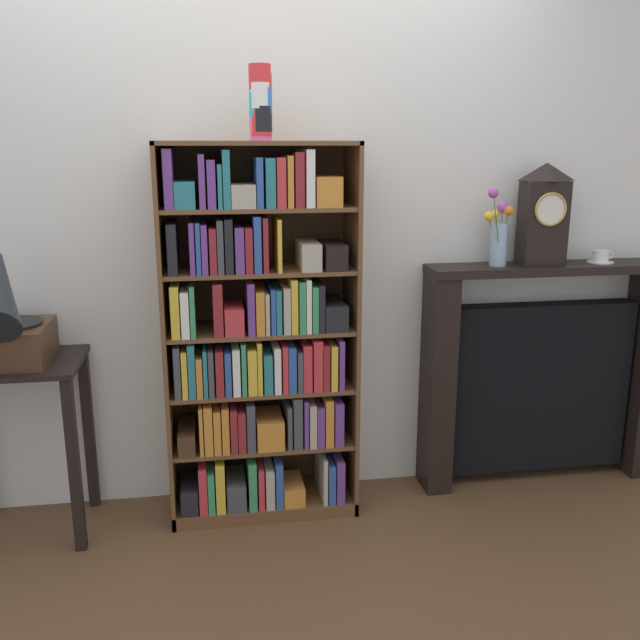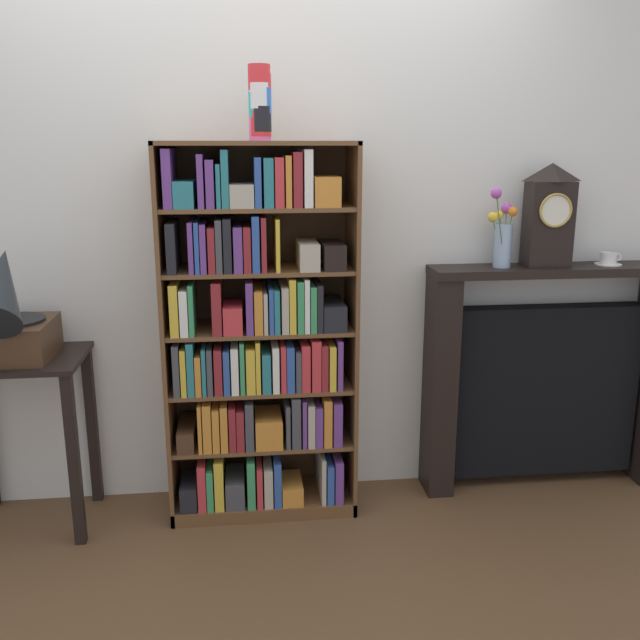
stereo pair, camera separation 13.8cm
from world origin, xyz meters
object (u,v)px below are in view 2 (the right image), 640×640
at_px(teacup_with_saucer, 609,259).
at_px(gramophone, 6,311).
at_px(fireplace_mantel, 546,379).
at_px(flower_vase, 502,236).
at_px(side_table_left, 23,405).
at_px(mantel_clock, 549,215).
at_px(bookshelf, 258,346).
at_px(cup_stack, 260,103).

bearing_deg(teacup_with_saucer, gramophone, -176.19).
relative_size(fireplace_mantel, flower_vase, 3.28).
distance_m(flower_vase, teacup_with_saucer, 0.53).
height_order(side_table_left, gramophone, gramophone).
height_order(mantel_clock, teacup_with_saucer, mantel_clock).
bearing_deg(mantel_clock, bookshelf, -176.95).
distance_m(bookshelf, side_table_left, 1.03).
distance_m(mantel_clock, teacup_with_saucer, 0.37).
height_order(cup_stack, gramophone, cup_stack).
xyz_separation_m(mantel_clock, flower_vase, (-0.21, -0.00, -0.09)).
bearing_deg(flower_vase, mantel_clock, 0.49).
distance_m(cup_stack, gramophone, 1.31).
bearing_deg(teacup_with_saucer, cup_stack, -176.25).
bearing_deg(fireplace_mantel, gramophone, -175.34).
xyz_separation_m(gramophone, flower_vase, (2.12, 0.17, 0.25)).
bearing_deg(cup_stack, mantel_clock, 4.54).
relative_size(fireplace_mantel, teacup_with_saucer, 9.52).
bearing_deg(gramophone, flower_vase, 4.63).
xyz_separation_m(bookshelf, teacup_with_saucer, (1.63, 0.07, 0.34)).
bearing_deg(mantel_clock, fireplace_mantel, 18.71).
height_order(cup_stack, fireplace_mantel, cup_stack).
xyz_separation_m(cup_stack, teacup_with_saucer, (1.60, 0.10, -0.68)).
bearing_deg(teacup_with_saucer, fireplace_mantel, 175.50).
xyz_separation_m(gramophone, fireplace_mantel, (2.39, 0.19, -0.45)).
relative_size(bookshelf, gramophone, 3.08).
height_order(flower_vase, teacup_with_saucer, flower_vase).
bearing_deg(flower_vase, gramophone, -175.37).
height_order(gramophone, mantel_clock, mantel_clock).
bearing_deg(flower_vase, cup_stack, -174.67).
relative_size(cup_stack, mantel_clock, 0.63).
bearing_deg(gramophone, teacup_with_saucer, 3.81).
height_order(side_table_left, flower_vase, flower_vase).
relative_size(cup_stack, flower_vase, 0.81).
bearing_deg(cup_stack, bookshelf, 130.81).
bearing_deg(cup_stack, teacup_with_saucer, 3.75).
relative_size(side_table_left, teacup_with_saucer, 6.19).
height_order(fireplace_mantel, flower_vase, flower_vase).
xyz_separation_m(gramophone, teacup_with_saucer, (2.64, 0.18, 0.13)).
xyz_separation_m(bookshelf, fireplace_mantel, (1.39, 0.09, -0.24)).
distance_m(side_table_left, mantel_clock, 2.45).
height_order(cup_stack, side_table_left, cup_stack).
bearing_deg(flower_vase, teacup_with_saucer, 0.45).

